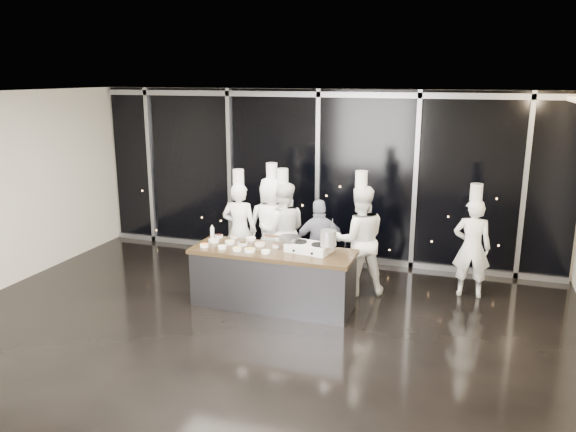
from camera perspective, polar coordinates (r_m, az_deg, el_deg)
name	(u,v)px	position (r m, az deg, el deg)	size (l,w,h in m)	color
ground	(251,330)	(7.96, -3.76, -11.51)	(9.00, 9.00, 0.00)	black
room_shell	(261,171)	(7.21, -2.75, 4.58)	(9.02, 7.02, 3.21)	beige
window_wall	(318,176)	(10.59, 3.10, 4.09)	(8.90, 0.11, 3.20)	black
demo_counter	(273,278)	(8.55, -1.53, -6.31)	(2.46, 0.86, 0.90)	#3D3D43
stove	(309,247)	(8.31, 2.15, -3.20)	(0.70, 0.50, 0.14)	white
frying_pan	(289,238)	(8.42, 0.06, -2.24)	(0.57, 0.37, 0.05)	gray
stock_pot	(328,238)	(8.12, 4.12, -2.25)	(0.23, 0.23, 0.23)	#B8B8BA
prep_bowls	(238,244)	(8.65, -5.08, -2.83)	(1.17, 0.71, 0.05)	white
squeeze_bottle	(212,232)	(9.07, -7.71, -1.58)	(0.06, 0.06, 0.22)	white
chef_far_left	(240,229)	(9.70, -4.95, -1.37)	(0.64, 0.44, 1.90)	white
chef_left	(272,226)	(9.73, -1.62, -1.03)	(1.01, 0.84, 2.00)	white
chef_center	(283,230)	(9.60, -0.54, -1.47)	(0.98, 0.86, 1.93)	white
guest	(320,245)	(9.16, 3.24, -2.94)	(0.96, 0.69, 1.51)	#141B39
chef_right	(359,240)	(9.01, 7.26, -2.39)	(1.06, 0.95, 2.00)	white
chef_side	(472,246)	(9.31, 18.17, -2.95)	(0.60, 0.40, 1.82)	white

